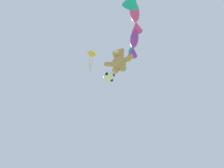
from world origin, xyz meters
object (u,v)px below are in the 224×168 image
teddy_bear_kite (119,60)px  fish_kite_magenta (135,20)px  fish_kite_teal (130,55)px  soccer_ball_kite (109,77)px  fish_kite_violet (134,46)px  diamond_kite (91,56)px

teddy_bear_kite → fish_kite_magenta: bearing=-28.3°
teddy_bear_kite → fish_kite_teal: (0.39, 2.12, 2.79)m
soccer_ball_kite → fish_kite_magenta: 5.00m
soccer_ball_kite → fish_kite_violet: bearing=35.1°
fish_kite_violet → fish_kite_magenta: bearing=-67.9°
fish_kite_teal → diamond_kite: (-2.97, -1.86, -0.88)m
diamond_kite → fish_kite_violet: bearing=9.8°
teddy_bear_kite → diamond_kite: diamond_kite is taller
soccer_ball_kite → fish_kite_teal: bearing=67.3°
fish_kite_violet → fish_kite_magenta: 2.08m
soccer_ball_kite → fish_kite_magenta: fish_kite_magenta is taller
fish_kite_teal → fish_kite_violet: bearing=-61.3°
fish_kite_violet → diamond_kite: diamond_kite is taller
fish_kite_magenta → diamond_kite: size_ratio=0.86×
fish_kite_magenta → teddy_bear_kite: bearing=151.7°
diamond_kite → soccer_ball_kite: bearing=-15.6°
teddy_bear_kite → fish_kite_violet: bearing=40.0°
soccer_ball_kite → teddy_bear_kite: bearing=25.2°
diamond_kite → fish_kite_magenta: bearing=-15.8°
fish_kite_teal → fish_kite_magenta: bearing=-65.2°
fish_kite_magenta → fish_kite_violet: bearing=112.1°
fish_kite_violet → teddy_bear_kite: bearing=-140.0°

